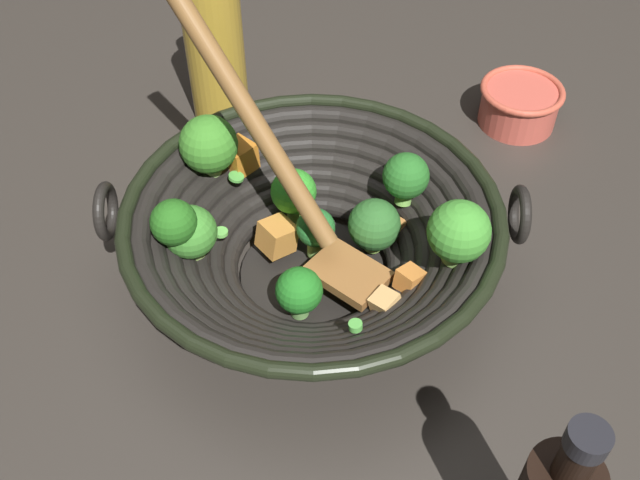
# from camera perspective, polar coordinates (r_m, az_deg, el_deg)

# --- Properties ---
(ground_plane) EXTENTS (4.00, 4.00, 0.00)m
(ground_plane) POSITION_cam_1_polar(r_m,az_deg,el_deg) (0.72, -0.55, -2.95)
(ground_plane) COLOR #332D28
(wok) EXTENTS (0.37, 0.35, 0.28)m
(wok) POSITION_cam_1_polar(r_m,az_deg,el_deg) (0.68, -0.66, 0.60)
(wok) COLOR black
(wok) RESTS_ON ground
(cooking_oil_bottle) EXTENTS (0.07, 0.07, 0.23)m
(cooking_oil_bottle) POSITION_cam_1_polar(r_m,az_deg,el_deg) (0.87, -8.25, 14.65)
(cooking_oil_bottle) COLOR gold
(cooking_oil_bottle) RESTS_ON ground
(prep_bowl) EXTENTS (0.10, 0.10, 0.05)m
(prep_bowl) POSITION_cam_1_polar(r_m,az_deg,el_deg) (0.92, 15.28, 10.20)
(prep_bowl) COLOR #D15647
(prep_bowl) RESTS_ON ground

